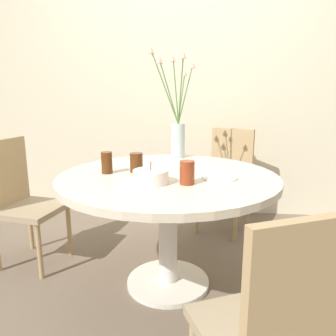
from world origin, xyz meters
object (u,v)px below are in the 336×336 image
object	(u,v)px
side_plate	(219,177)
drink_glass_2	(107,163)
chair_far_back	(278,327)
flower_vase	(177,127)
drink_glass_0	(187,173)
chair_left_flank	(227,174)
birthday_cake	(151,177)
chair_right_flank	(21,196)
drink_glass_1	(136,163)

from	to	relation	value
side_plate	drink_glass_2	size ratio (longest dim) A/B	1.58
chair_far_back	side_plate	size ratio (longest dim) A/B	4.34
flower_vase	side_plate	world-z (taller)	flower_vase
side_plate	drink_glass_0	world-z (taller)	drink_glass_0
chair_left_flank	birthday_cake	size ratio (longest dim) A/B	4.65
chair_left_flank	drink_glass_0	xyz separation A→B (m)	(-0.31, -1.17, 0.29)
flower_vase	side_plate	xyz separation A→B (m)	(0.28, -0.60, -0.22)
birthday_cake	side_plate	xyz separation A→B (m)	(0.37, 0.14, -0.03)
side_plate	drink_glass_0	size ratio (longest dim) A/B	1.63
flower_vase	side_plate	bearing A→B (deg)	-64.62
chair_far_back	flower_vase	world-z (taller)	flower_vase
side_plate	drink_glass_2	xyz separation A→B (m)	(-0.66, 0.06, 0.06)
chair_right_flank	side_plate	world-z (taller)	chair_right_flank
side_plate	drink_glass_0	bearing A→B (deg)	-141.99
chair_left_flank	chair_right_flank	distance (m)	1.67
birthday_cake	side_plate	distance (m)	0.40
side_plate	drink_glass_0	distance (m)	0.23
chair_far_back	drink_glass_2	size ratio (longest dim) A/B	6.86
chair_far_back	flower_vase	xyz separation A→B (m)	(-0.42, 1.51, 0.46)
chair_left_flank	flower_vase	xyz separation A→B (m)	(-0.42, -0.43, 0.46)
side_plate	drink_glass_1	bearing A→B (deg)	168.07
chair_far_back	flower_vase	distance (m)	1.64
drink_glass_1	drink_glass_0	bearing A→B (deg)	-37.32
chair_right_flank	side_plate	distance (m)	1.38
birthday_cake	drink_glass_1	xyz separation A→B (m)	(-0.13, 0.25, 0.02)
chair_left_flank	chair_right_flank	xyz separation A→B (m)	(-1.47, -0.78, 0.00)
drink_glass_2	chair_left_flank	bearing A→B (deg)	50.62
chair_left_flank	drink_glass_1	size ratio (longest dim) A/B	7.56
chair_left_flank	drink_glass_1	xyz separation A→B (m)	(-0.63, -0.92, 0.29)
chair_left_flank	birthday_cake	bearing A→B (deg)	-89.38
drink_glass_1	drink_glass_2	size ratio (longest dim) A/B	0.91
flower_vase	drink_glass_1	distance (m)	0.56
chair_far_back	flower_vase	bearing A→B (deg)	-98.53
flower_vase	birthday_cake	bearing A→B (deg)	-96.47
flower_vase	drink_glass_0	world-z (taller)	flower_vase
chair_left_flank	drink_glass_2	distance (m)	1.29
chair_right_flank	drink_glass_2	xyz separation A→B (m)	(0.68, -0.19, 0.29)
chair_right_flank	chair_far_back	xyz separation A→B (m)	(1.48, -1.16, 0.00)
birthday_cake	drink_glass_2	distance (m)	0.36
chair_left_flank	chair_right_flank	bearing A→B (deg)	-128.34
drink_glass_2	flower_vase	bearing A→B (deg)	54.92
flower_vase	drink_glass_2	world-z (taller)	flower_vase
chair_far_back	side_plate	distance (m)	0.95
drink_glass_0	chair_right_flank	bearing A→B (deg)	161.64
chair_right_flank	flower_vase	world-z (taller)	flower_vase
drink_glass_1	side_plate	bearing A→B (deg)	-11.93
chair_right_flank	chair_far_back	distance (m)	1.88
chair_far_back	drink_glass_2	distance (m)	1.29
drink_glass_1	chair_right_flank	bearing A→B (deg)	170.32
chair_far_back	flower_vase	size ratio (longest dim) A/B	1.12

